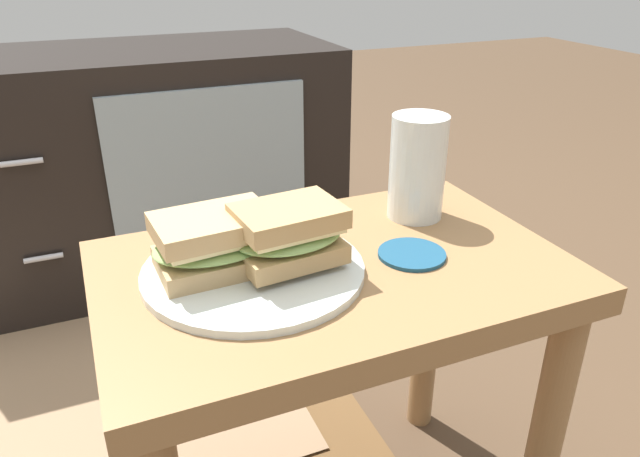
% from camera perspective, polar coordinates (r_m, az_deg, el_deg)
% --- Properties ---
extents(side_table, '(0.56, 0.36, 0.46)m').
position_cam_1_polar(side_table, '(0.77, 1.27, -9.27)').
color(side_table, olive).
rests_on(side_table, ground).
extents(tv_cabinet, '(0.96, 0.46, 0.58)m').
position_cam_1_polar(tv_cabinet, '(1.61, -16.24, 5.88)').
color(tv_cabinet, black).
rests_on(tv_cabinet, ground).
extents(area_rug, '(1.10, 0.83, 0.01)m').
position_cam_1_polar(area_rug, '(1.33, -24.39, -14.39)').
color(area_rug, brown).
rests_on(area_rug, ground).
extents(plate, '(0.26, 0.26, 0.01)m').
position_cam_1_polar(plate, '(0.70, -6.35, -3.98)').
color(plate, silver).
rests_on(plate, side_table).
extents(sandwich_front, '(0.14, 0.10, 0.07)m').
position_cam_1_polar(sandwich_front, '(0.69, -10.01, -1.31)').
color(sandwich_front, tan).
rests_on(sandwich_front, plate).
extents(sandwich_back, '(0.13, 0.10, 0.07)m').
position_cam_1_polar(sandwich_back, '(0.68, -2.99, -0.52)').
color(sandwich_back, tan).
rests_on(sandwich_back, plate).
extents(beer_glass, '(0.08, 0.08, 0.14)m').
position_cam_1_polar(beer_glass, '(0.83, 9.26, 5.64)').
color(beer_glass, silver).
rests_on(beer_glass, side_table).
extents(coaster, '(0.08, 0.08, 0.01)m').
position_cam_1_polar(coaster, '(0.74, 8.75, -2.44)').
color(coaster, navy).
rests_on(coaster, side_table).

